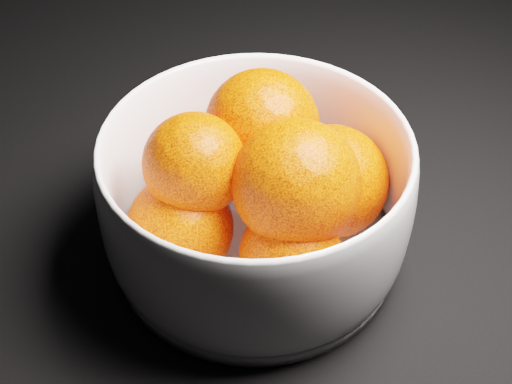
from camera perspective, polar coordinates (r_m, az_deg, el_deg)
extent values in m
cylinder|color=white|center=(0.53, 0.00, -4.15)|extent=(0.21, 0.21, 0.01)
sphere|color=#FF3E05|center=(0.52, 6.04, 0.83)|extent=(0.08, 0.08, 0.08)
sphere|color=#FF3E05|center=(0.53, -3.18, 2.50)|extent=(0.06, 0.06, 0.06)
sphere|color=#FF3E05|center=(0.49, -6.07, -2.80)|extent=(0.07, 0.07, 0.07)
sphere|color=#FF3E05|center=(0.47, 2.77, -5.03)|extent=(0.07, 0.07, 0.07)
sphere|color=#FF3E05|center=(0.50, 0.49, 5.28)|extent=(0.08, 0.08, 0.08)
sphere|color=#FF3E05|center=(0.47, -4.94, 2.24)|extent=(0.07, 0.07, 0.07)
sphere|color=#FF3E05|center=(0.45, 3.23, 0.71)|extent=(0.08, 0.08, 0.08)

